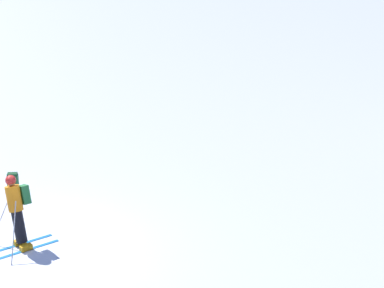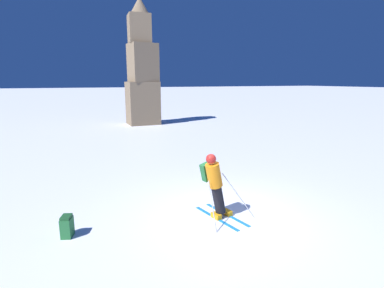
# 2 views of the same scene
# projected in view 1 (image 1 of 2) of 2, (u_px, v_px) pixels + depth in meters

# --- Properties ---
(ground_plane) EXTENTS (300.00, 300.00, 0.00)m
(ground_plane) POSITION_uv_depth(u_px,v_px,m) (25.00, 251.00, 14.88)
(ground_plane) COLOR white
(skier) EXTENTS (1.28, 1.68, 1.73)m
(skier) POSITION_uv_depth(u_px,v_px,m) (17.00, 207.00, 14.91)
(skier) COLOR #1E7AC6
(skier) RESTS_ON ground
(spare_backpack) EXTENTS (0.31, 0.36, 0.50)m
(spare_backpack) POSITION_uv_depth(u_px,v_px,m) (13.00, 181.00, 18.24)
(spare_backpack) COLOR #236633
(spare_backpack) RESTS_ON ground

